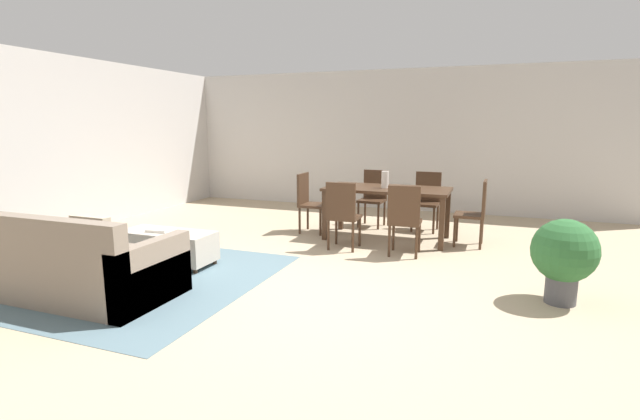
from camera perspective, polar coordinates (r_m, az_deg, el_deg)
name	(u,v)px	position (r m, az deg, el deg)	size (l,w,h in m)	color
ground_plane	(304,292)	(4.77, -1.96, -9.99)	(10.80, 10.80, 0.00)	tan
wall_back	(403,141)	(9.29, 10.14, 8.36)	(9.00, 0.12, 2.70)	beige
wall_left	(20,147)	(7.77, -32.86, 6.47)	(0.12, 11.00, 2.70)	beige
area_rug	(126,276)	(5.64, -22.62, -7.52)	(3.00, 2.80, 0.01)	slate
couch	(68,267)	(5.24, -28.45, -6.12)	(2.11, 0.98, 0.86)	gray
ottoman_table	(168,245)	(5.90, -18.14, -4.14)	(1.15, 0.49, 0.40)	#B7AD9E
dining_table	(387,194)	(6.83, 8.23, 1.96)	(1.78, 0.86, 0.76)	#422B1C
dining_chair_near_left	(343,212)	(6.19, 2.79, -0.22)	(0.41, 0.41, 0.92)	#422B1C
dining_chair_near_right	(404,216)	(5.97, 10.30, -0.78)	(0.42, 0.42, 0.92)	#422B1C
dining_chair_far_left	(373,195)	(7.74, 6.56, 1.89)	(0.42, 0.42, 0.92)	#422B1C
dining_chair_far_right	(427,198)	(7.57, 12.93, 1.49)	(0.42, 0.42, 0.92)	#422B1C
dining_chair_head_east	(476,209)	(6.72, 18.58, 0.09)	(0.40, 0.40, 0.92)	#422B1C
dining_chair_head_west	(309,199)	(7.22, -1.39, 1.33)	(0.41, 0.41, 0.92)	#422B1C
vase_centerpiece	(385,180)	(6.78, 7.96, 3.71)	(0.10, 0.10, 0.24)	silver
book_on_ottoman	(159,230)	(5.89, -19.05, -2.33)	(0.26, 0.20, 0.03)	silver
potted_plant	(564,254)	(4.90, 27.73, -4.80)	(0.59, 0.59, 0.81)	#4C4C51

